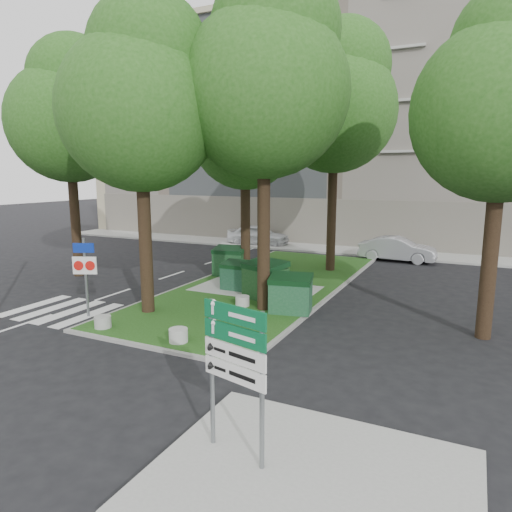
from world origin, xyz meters
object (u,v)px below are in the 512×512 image
Objects in this scene: bollard_left at (103,322)px; car_silver at (397,249)px; tree_median_mid at (247,125)px; directional_sign at (236,357)px; tree_street_right at (509,94)px; dumpster_d at (291,294)px; car_white at (258,235)px; litter_bin at (330,258)px; traffic_sign_pole at (85,267)px; tree_median_near_left at (142,95)px; dumpster_c at (265,280)px; bollard_right at (242,301)px; bollard_mid at (178,335)px; dumpster_a at (230,261)px; tree_street_left at (70,111)px; dumpster_b at (238,276)px; tree_median_near_right at (267,75)px; tree_median_far at (337,98)px.

bollard_left is 0.12× the size of car_silver.
tree_median_mid is 3.79× the size of directional_sign.
tree_street_right reaches higher than dumpster_d.
dumpster_d is 0.61× the size of directional_sign.
tree_street_right is 2.37× the size of car_white.
traffic_sign_pole reaches higher than litter_bin.
tree_median_near_left is at bearing -166.61° from tree_street_right.
car_white reaches higher than bollard_left.
dumpster_c is 3.78× the size of bollard_right.
car_white is at bearing 136.30° from tree_street_right.
dumpster_c is at bearing -53.89° from tree_median_mid.
tree_street_right is (10.00, -4.00, 0.00)m from tree_median_mid.
bollard_mid is (2.59, -2.05, -7.00)m from tree_median_near_left.
dumpster_a is at bearing -165.27° from car_white.
car_silver is at bearing 38.41° from tree_street_left.
dumpster_b reaches higher than bollard_right.
directional_sign is at bearing -42.44° from tree_median_near_left.
dumpster_b is 2.40× the size of bollard_mid.
tree_median_near_right reaches higher than dumpster_b.
tree_median_far is 9.71m from dumpster_b.
tree_median_near_left is 7.83m from tree_street_left.
dumpster_d is at bearing -153.62° from car_white.
dumpster_d is at bearing 2.28° from bollard_right.
car_white reaches higher than bollard_mid.
dumpster_c is 14.05m from car_white.
tree_median_far is at bearing -68.82° from litter_bin.
dumpster_d is at bearing -48.98° from tree_median_mid.
tree_street_right is at bearing -7.58° from traffic_sign_pole.
tree_median_far is at bearing 67.14° from dumpster_b.
litter_bin is (10.22, 7.24, -7.16)m from tree_street_left.
litter_bin is (-7.28, 8.24, -6.49)m from tree_street_right.
bollard_mid is (1.30, -6.05, -0.38)m from dumpster_b.
tree_median_far is 2.86× the size of car_silver.
directional_sign is (2.88, -15.52, -6.45)m from tree_median_far.
tree_median_far is 1.08× the size of tree_street_left.
car_white is at bearing 128.63° from directional_sign.
traffic_sign_pole reaches higher than dumpster_c.
tree_street_left is 1.09× the size of tree_street_right.
bollard_left reaches higher than bollard_right.
traffic_sign_pole is at bearing -144.86° from bollard_right.
traffic_sign_pole is at bearing -149.27° from tree_median_near_right.
tree_median_mid is at bearing -160.39° from car_white.
dumpster_c is (-0.61, 1.22, -7.15)m from tree_median_near_right.
tree_median_far is 7.34× the size of dumpster_a.
traffic_sign_pole is at bearing -177.76° from car_white.
directional_sign is (2.17, -8.02, 1.11)m from dumpster_d.
traffic_sign_pole is (-4.39, 0.91, 1.43)m from bollard_mid.
dumpster_d is (3.91, -4.50, -6.22)m from tree_median_mid.
tree_median_far reaches higher than bollard_left.
bollard_left is 8.04m from directional_sign.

